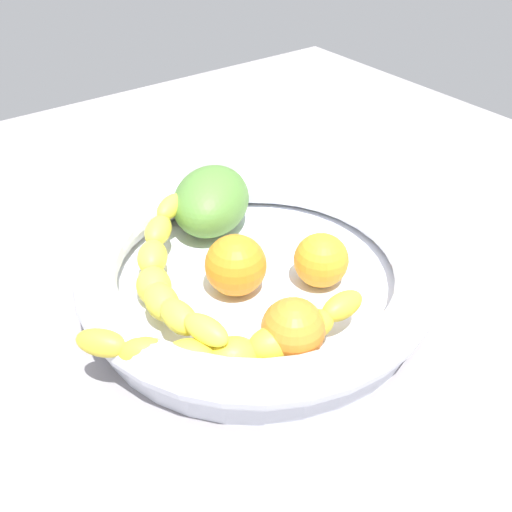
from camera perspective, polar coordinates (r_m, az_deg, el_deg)
kitchen_counter at (r=61.21cm, az=0.00°, el=-5.09°), size 120.00×120.00×3.00cm
fruit_bowl at (r=58.20cm, az=0.00°, el=-1.59°), size 34.61×34.61×6.21cm
banana_draped_left at (r=55.66cm, az=-8.81°, el=-1.76°), size 11.64×22.56×5.19cm
banana_draped_right at (r=48.71cm, az=-2.48°, el=-8.46°), size 23.07×11.97×4.38cm
orange_front at (r=55.77cm, az=-1.83°, el=-1.00°), size 5.92×5.92×5.92cm
orange_mid_left at (r=57.35cm, az=6.28°, el=-0.40°), size 5.33×5.33×5.33cm
orange_mid_right at (r=49.60cm, az=3.58°, el=-7.06°), size 5.44×5.44×5.44cm
mango_green at (r=65.22cm, az=-4.33°, el=5.33°), size 13.67×13.55×6.62cm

